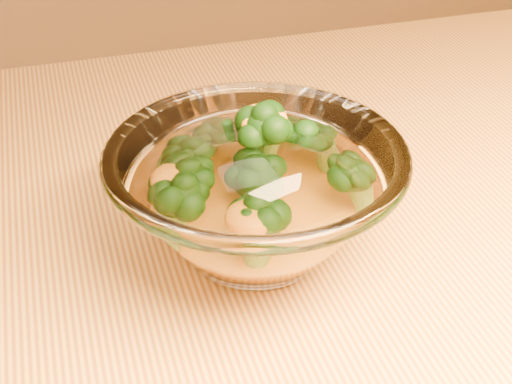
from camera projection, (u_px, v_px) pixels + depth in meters
table at (337, 345)px, 0.58m from camera, size 1.20×0.80×0.75m
glass_bowl at (256, 197)px, 0.49m from camera, size 0.21×0.21×0.09m
cheese_sauce at (256, 220)px, 0.50m from camera, size 0.10×0.10×0.03m
broccoli_heap at (250, 173)px, 0.50m from camera, size 0.15×0.14×0.08m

